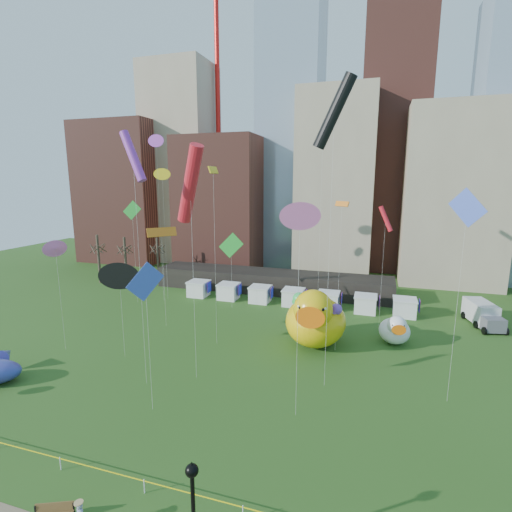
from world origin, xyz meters
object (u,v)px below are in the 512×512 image
(seahorse_green, at_px, (300,308))
(box_truck, at_px, (482,314))
(seahorse_purple, at_px, (336,317))
(big_duck, at_px, (315,319))
(lamppost, at_px, (193,506))
(small_duck, at_px, (395,330))

(seahorse_green, bearing_deg, box_truck, 50.32)
(seahorse_green, xyz_separation_m, seahorse_purple, (4.00, -0.59, -0.38))
(big_duck, distance_m, lamppost, 26.16)
(small_duck, distance_m, seahorse_green, 10.82)
(big_duck, relative_size, seahorse_green, 1.52)
(big_duck, bearing_deg, seahorse_purple, -11.78)
(lamppost, bearing_deg, seahorse_purple, 82.06)
(seahorse_green, bearing_deg, big_duck, 13.21)
(lamppost, bearing_deg, box_truck, 62.45)
(seahorse_green, distance_m, seahorse_purple, 4.06)
(big_duck, height_order, small_duck, big_duck)
(seahorse_purple, bearing_deg, small_duck, 37.93)
(seahorse_purple, bearing_deg, big_duck, 175.77)
(seahorse_purple, relative_size, lamppost, 0.91)
(lamppost, bearing_deg, seahorse_green, 90.91)
(lamppost, distance_m, box_truck, 43.73)
(seahorse_green, xyz_separation_m, lamppost, (0.42, -26.31, -0.60))
(seahorse_purple, bearing_deg, box_truck, 44.07)
(small_duck, relative_size, box_truck, 0.69)
(box_truck, bearing_deg, seahorse_purple, -155.22)
(seahorse_purple, height_order, lamppost, lamppost)
(big_duck, height_order, box_truck, big_duck)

